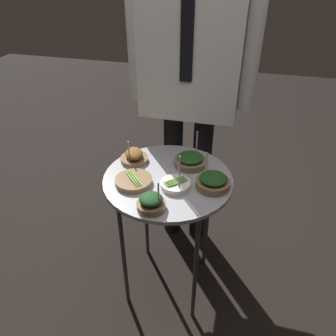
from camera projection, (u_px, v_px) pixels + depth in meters
name	position (u px, v px, depth m)	size (l,w,h in m)	color
ground_plane	(168.00, 281.00, 1.86)	(8.00, 8.00, 0.00)	black
serving_cart	(168.00, 189.00, 1.49)	(0.58, 0.58, 0.72)	#939399
bowl_spinach_mid_right	(190.00, 160.00, 1.53)	(0.15, 0.15, 0.16)	brown
bowl_asparagus_far_rim	(176.00, 184.00, 1.39)	(0.13, 0.13, 0.17)	white
bowl_asparagus_center	(134.00, 181.00, 1.41)	(0.16, 0.16, 0.03)	brown
bowl_spinach_front_right	(213.00, 182.00, 1.39)	(0.15, 0.15, 0.15)	brown
bowl_roast_front_left	(134.00, 156.00, 1.56)	(0.13, 0.13, 0.12)	brown
bowl_spinach_back_left	(151.00, 203.00, 1.27)	(0.12, 0.12, 0.13)	brown
waiter_figure	(191.00, 67.00, 1.58)	(0.64, 0.24, 1.72)	black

